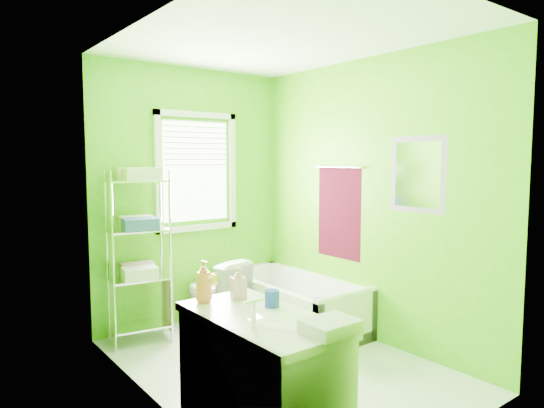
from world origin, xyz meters
TOP-DOWN VIEW (x-y plane):
  - ground at (0.00, 0.00)m, footprint 2.90×2.90m
  - room_envelope at (0.00, 0.00)m, footprint 2.14×2.94m
  - window at (0.05, 1.42)m, footprint 0.92×0.05m
  - door at (-1.04, -1.00)m, footprint 0.09×0.80m
  - right_wall_decor at (1.04, -0.02)m, footprint 0.04×1.48m
  - bathtub at (0.68, 0.62)m, footprint 0.75×1.60m
  - toilet at (0.04, 1.07)m, footprint 0.53×0.76m
  - vanity at (-0.79, -0.84)m, footprint 0.54×1.08m
  - wire_shelf_unit at (-0.67, 1.18)m, footprint 0.58×0.47m

SIDE VIEW (x-z plane):
  - ground at x=0.00m, z-range 0.00..0.00m
  - bathtub at x=0.68m, z-range -0.09..0.42m
  - toilet at x=0.04m, z-range 0.00..0.70m
  - vanity at x=-0.79m, z-range -0.10..0.96m
  - wire_shelf_unit at x=-0.67m, z-range 0.18..1.78m
  - door at x=-1.04m, z-range 0.00..2.00m
  - right_wall_decor at x=1.04m, z-range 0.74..1.91m
  - room_envelope at x=0.00m, z-range 0.24..2.86m
  - window at x=0.05m, z-range 1.00..2.22m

